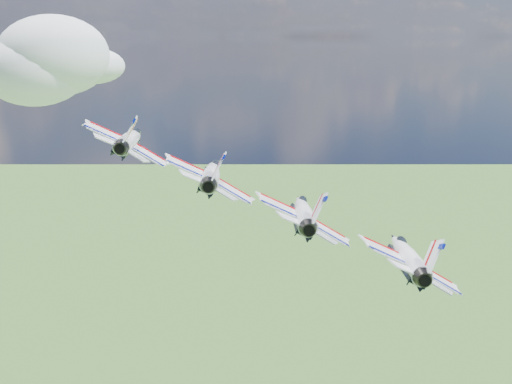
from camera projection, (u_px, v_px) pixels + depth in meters
name	position (u px, v px, depth m)	size (l,w,h in m)	color
cloud_far	(59.00, 68.00, 289.64)	(70.19, 55.15, 27.57)	white
jet_0	(131.00, 139.00, 89.19)	(10.92, 16.17, 4.83)	white
jet_1	(212.00, 173.00, 84.25)	(10.92, 16.17, 4.83)	white
jet_2	(303.00, 212.00, 79.30)	(10.92, 16.17, 4.83)	white
jet_3	(406.00, 255.00, 74.35)	(10.92, 16.17, 4.83)	white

